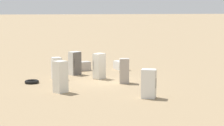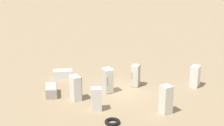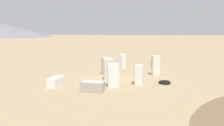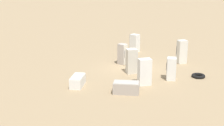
% 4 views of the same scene
% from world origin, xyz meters
% --- Properties ---
extents(ground_plane, '(1000.00, 1000.00, 0.00)m').
position_xyz_m(ground_plane, '(0.00, 0.00, 0.00)').
color(ground_plane, '#9E8460').
extents(discarded_fridge_0, '(0.75, 0.79, 1.63)m').
position_xyz_m(discarded_fridge_0, '(-1.18, -0.98, 0.82)').
color(discarded_fridge_0, '#A89E93').
rests_on(discarded_fridge_0, ground_plane).
extents(discarded_fridge_1, '(0.87, 0.96, 1.72)m').
position_xyz_m(discarded_fridge_1, '(3.16, 1.19, 0.86)').
color(discarded_fridge_1, white).
rests_on(discarded_fridge_1, ground_plane).
extents(discarded_fridge_2, '(0.85, 0.91, 1.79)m').
position_xyz_m(discarded_fridge_2, '(0.95, 0.04, 0.89)').
color(discarded_fridge_2, beige).
rests_on(discarded_fridge_2, ground_plane).
extents(discarded_fridge_3, '(0.85, 0.89, 1.85)m').
position_xyz_m(discarded_fridge_3, '(-2.47, 3.57, 0.92)').
color(discarded_fridge_3, silver).
rests_on(discarded_fridge_3, ground_plane).
extents(discarded_fridge_4, '(0.68, 0.66, 1.53)m').
position_xyz_m(discarded_fridge_4, '(1.84, 2.84, 0.76)').
color(discarded_fridge_4, white).
rests_on(discarded_fridge_4, ground_plane).
extents(discarded_fridge_5, '(1.53, 0.79, 0.68)m').
position_xyz_m(discarded_fridge_5, '(4.26, -2.94, 0.34)').
color(discarded_fridge_5, white).
rests_on(discarded_fridge_5, ground_plane).
extents(discarded_fridge_6, '(0.88, 1.59, 0.71)m').
position_xyz_m(discarded_fridge_6, '(4.89, 0.28, 0.35)').
color(discarded_fridge_6, '#A89E93').
rests_on(discarded_fridge_6, ground_plane).
extents(discarded_fridge_7, '(0.92, 0.98, 1.59)m').
position_xyz_m(discarded_fridge_7, '(-5.53, -0.59, 0.79)').
color(discarded_fridge_7, white).
rests_on(discarded_fridge_7, ground_plane).
extents(scrap_tire, '(0.93, 0.93, 0.20)m').
position_xyz_m(scrap_tire, '(0.95, 4.70, 0.10)').
color(scrap_tire, black).
rests_on(scrap_tire, ground_plane).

